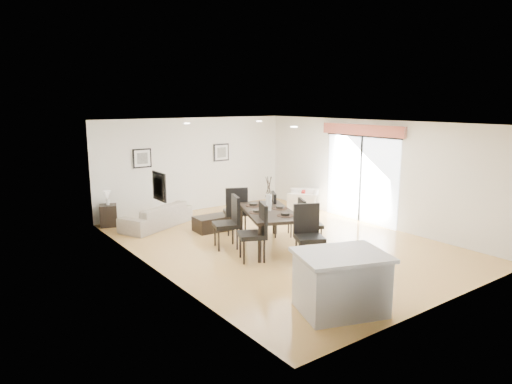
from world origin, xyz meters
TOP-DOWN VIEW (x-y plane):
  - ground at (0.00, 0.00)m, footprint 8.00×8.00m
  - wall_back at (0.00, 4.00)m, footprint 6.00×0.04m
  - wall_front at (0.00, -4.00)m, footprint 6.00×0.04m
  - wall_left at (-3.00, 0.00)m, footprint 0.04×8.00m
  - wall_right at (3.00, 0.00)m, footprint 0.04×8.00m
  - ceiling at (0.00, 0.00)m, footprint 6.00×8.00m
  - sofa at (-1.71, 2.90)m, footprint 2.13×1.54m
  - armchair at (2.34, 1.84)m, footprint 1.30×1.30m
  - courtyard_plant_a at (5.54, -0.93)m, footprint 0.75×0.71m
  - courtyard_plant_b at (5.68, 1.10)m, footprint 0.49×0.49m
  - dining_table at (-0.40, -0.09)m, footprint 1.66×2.20m
  - dining_chair_wnear at (-1.10, -0.62)m, footprint 0.69×0.69m
  - dining_chair_wfar at (-1.10, 0.38)m, footprint 0.66×0.66m
  - dining_chair_enear at (0.30, -0.54)m, footprint 0.64×0.64m
  - dining_chair_efar at (0.31, 0.45)m, footprint 0.65×0.65m
  - dining_chair_head at (-0.36, -1.31)m, footprint 0.70×0.70m
  - dining_chair_foot at (-0.45, 1.14)m, footprint 0.69×0.69m
  - vase at (-0.40, -0.09)m, footprint 0.97×1.49m
  - coffee_table at (-0.72, 1.76)m, footprint 0.94×0.58m
  - side_table at (-2.69, 3.69)m, footprint 0.53×0.53m
  - table_lamp at (-2.69, 3.69)m, footprint 0.19×0.19m
  - cushion at (2.25, 1.75)m, footprint 0.29×0.28m
  - kitchen_island at (-1.43, -3.23)m, footprint 1.59×1.40m
  - bar_stool at (-0.51, -3.23)m, footprint 0.32×0.32m
  - framed_print_back_left at (-1.60, 3.97)m, footprint 0.52×0.04m
  - framed_print_back_right at (0.90, 3.97)m, footprint 0.52×0.04m
  - framed_print_left_wall at (-2.97, -0.20)m, footprint 0.04×0.52m
  - sliding_door at (2.96, 0.30)m, footprint 0.12×2.70m
  - courtyard at (6.16, 0.87)m, footprint 6.00×6.00m

SIDE VIEW (x-z plane):
  - ground at x=0.00m, z-range 0.00..0.00m
  - coffee_table at x=-0.72m, z-range 0.00..0.37m
  - side_table at x=-2.69m, z-range 0.00..0.56m
  - sofa at x=-1.71m, z-range 0.00..0.58m
  - armchair at x=2.34m, z-range 0.00..0.64m
  - courtyard_plant_a at x=5.54m, z-range 0.00..0.67m
  - courtyard_plant_b at x=5.68m, z-range 0.00..0.72m
  - kitchen_island at x=-1.43m, z-range 0.01..0.93m
  - cushion at x=2.25m, z-range 0.36..0.67m
  - dining_chair_efar at x=0.31m, z-range 0.06..1.12m
  - dining_chair_enear at x=0.30m, z-range 0.06..1.13m
  - bar_stool at x=-0.51m, z-range 0.25..0.96m
  - dining_chair_wfar at x=-1.10m, z-range 0.07..1.22m
  - dining_chair_foot at x=-0.45m, z-range 0.07..1.23m
  - dining_chair_head at x=-0.36m, z-range 0.07..1.24m
  - dining_chair_wnear at x=-1.10m, z-range 0.07..1.24m
  - dining_table at x=-0.40m, z-range 0.33..1.15m
  - table_lamp at x=-2.69m, z-range 0.61..0.97m
  - courtyard at x=6.16m, z-range -0.08..1.92m
  - vase at x=-0.40m, z-range 0.76..1.51m
  - wall_back at x=0.00m, z-range 0.00..2.70m
  - wall_front at x=0.00m, z-range 0.00..2.70m
  - wall_left at x=-3.00m, z-range 0.00..2.70m
  - wall_right at x=3.00m, z-range 0.00..2.70m
  - framed_print_back_left at x=-1.60m, z-range 1.39..1.91m
  - framed_print_back_right at x=0.90m, z-range 1.39..1.91m
  - framed_print_left_wall at x=-2.97m, z-range 1.39..1.91m
  - sliding_door at x=2.96m, z-range 0.38..2.95m
  - ceiling at x=0.00m, z-range 2.69..2.71m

